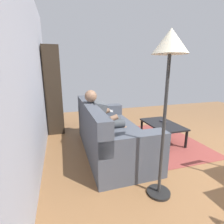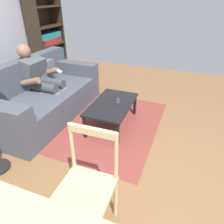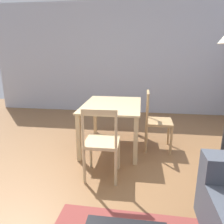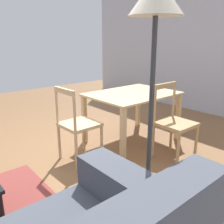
{
  "view_description": "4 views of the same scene",
  "coord_description": "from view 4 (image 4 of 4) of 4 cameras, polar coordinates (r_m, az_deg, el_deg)",
  "views": [
    {
      "loc": [
        -1.54,
        2.7,
        1.47
      ],
      "look_at": [
        1.23,
        1.83,
        0.74
      ],
      "focal_mm": 26.94,
      "sensor_mm": 36.0,
      "label": 1
    },
    {
      "loc": [
        -1.18,
        -0.25,
        1.78
      ],
      "look_at": [
        1.32,
        0.69,
        0.23
      ],
      "focal_mm": 32.31,
      "sensor_mm": 36.0,
      "label": 2
    },
    {
      "loc": [
        2.13,
        0.76,
        1.55
      ],
      "look_at": [
        -1.2,
        0.31,
        0.6
      ],
      "focal_mm": 34.31,
      "sensor_mm": 36.0,
      "label": 3
    },
    {
      "loc": [
        1.29,
        2.73,
        1.48
      ],
      "look_at": [
        0.01,
        1.26,
        0.9
      ],
      "focal_mm": 39.64,
      "sensor_mm": 36.0,
      "label": 4
    }
  ],
  "objects": [
    {
      "name": "wall_side",
      "position": [
        5.46,
        19.68,
        14.51
      ],
      "size": [
        0.12,
        6.17,
        2.73
      ],
      "primitive_type": "cube",
      "color": "#ABB0BE",
      "rests_on": "ground_plane"
    },
    {
      "name": "dining_chair_facing_couch",
      "position": [
        3.05,
        -7.95,
        -2.93
      ],
      "size": [
        0.43,
        0.43,
        0.94
      ],
      "color": "#D1B27F",
      "rests_on": "ground_plane"
    },
    {
      "name": "dining_chair_near_wall",
      "position": [
        3.18,
        14.05,
        -2.45
      ],
      "size": [
        0.42,
        0.42,
        0.95
      ],
      "color": "tan",
      "rests_on": "ground_plane"
    },
    {
      "name": "ground_plane",
      "position": [
        3.37,
        -14.26,
        -10.04
      ],
      "size": [
        8.87,
        8.87,
        0.0
      ],
      "primitive_type": "plane",
      "color": "brown"
    },
    {
      "name": "dining_table",
      "position": [
        3.58,
        4.72,
        2.69
      ],
      "size": [
        1.23,
        0.92,
        0.73
      ],
      "color": "#D1B27F",
      "rests_on": "ground_plane"
    },
    {
      "name": "floor_lamp",
      "position": [
        1.73,
        9.91,
        19.4
      ],
      "size": [
        0.36,
        0.36,
        1.86
      ],
      "color": "black",
      "rests_on": "ground_plane"
    }
  ]
}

